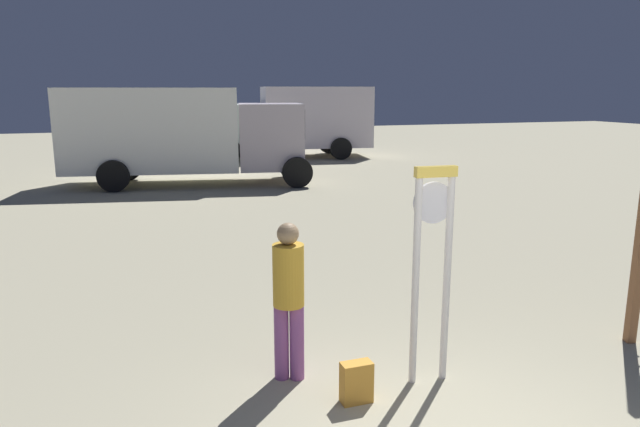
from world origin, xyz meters
The scene contains 5 objects.
standing_clock centered at (0.43, 1.54, 1.30)m, with size 0.41×0.12×2.13m.
person_near_clock centered at (-0.86, 2.02, 0.89)m, with size 0.30×0.30×1.59m.
backpack centered at (-0.40, 1.39, 0.19)m, with size 0.29×0.19×0.39m.
box_truck_near centered at (-0.54, 14.75, 1.59)m, with size 7.51×3.65×2.89m.
box_truck_far centered at (5.10, 20.61, 1.61)m, with size 6.70×3.41×2.96m.
Camera 1 is at (-2.31, -3.07, 2.81)m, focal length 32.36 mm.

